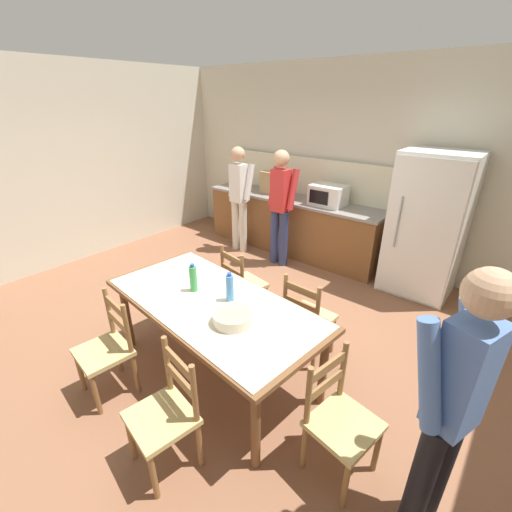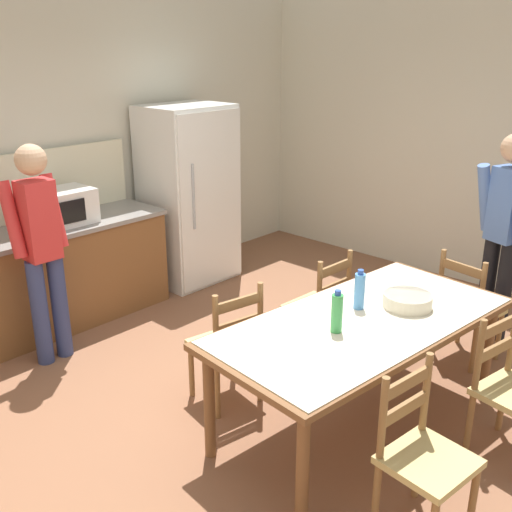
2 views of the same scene
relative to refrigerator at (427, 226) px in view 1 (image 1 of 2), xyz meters
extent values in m
plane|color=brown|center=(-1.28, -2.19, -0.91)|extent=(8.32, 8.32, 0.00)
cube|color=beige|center=(-1.28, 0.47, 0.54)|extent=(6.52, 0.12, 2.90)
cube|color=beige|center=(-4.54, -2.19, 0.54)|extent=(0.12, 5.20, 2.90)
cube|color=brown|center=(-2.06, 0.04, -0.47)|extent=(3.04, 0.62, 0.88)
cube|color=gray|center=(-2.06, 0.04, -0.01)|extent=(3.08, 0.66, 0.04)
cube|color=#B7BCC1|center=(-2.75, 0.04, -0.01)|extent=(0.52, 0.38, 0.02)
cube|color=beige|center=(-2.06, 0.35, 0.31)|extent=(3.04, 0.03, 0.60)
cube|color=white|center=(0.00, 0.01, 0.00)|extent=(0.84, 0.68, 1.83)
cube|color=white|center=(0.00, -0.34, 0.00)|extent=(0.81, 0.02, 1.76)
cylinder|color=#A5AAB2|center=(-0.25, -0.36, 0.09)|extent=(0.02, 0.02, 0.64)
cube|color=white|center=(-1.42, 0.02, 0.16)|extent=(0.50, 0.38, 0.30)
cube|color=black|center=(-1.47, -0.17, 0.16)|extent=(0.30, 0.01, 0.19)
cube|color=tan|center=(-2.54, 0.01, 0.19)|extent=(0.24, 0.16, 0.36)
cylinder|color=brown|center=(-1.95, -3.09, -0.55)|extent=(0.07, 0.07, 0.73)
cylinder|color=brown|center=(-0.10, -3.27, -0.55)|extent=(0.07, 0.07, 0.73)
cylinder|color=brown|center=(-1.88, -2.31, -0.55)|extent=(0.07, 0.07, 0.73)
cylinder|color=brown|center=(-0.03, -2.49, -0.55)|extent=(0.07, 0.07, 0.73)
cube|color=brown|center=(-0.99, -2.79, -0.16)|extent=(2.15, 1.18, 0.04)
cube|color=beige|center=(-0.99, -2.79, -0.14)|extent=(2.06, 1.13, 0.01)
cylinder|color=green|center=(-1.25, -2.77, -0.02)|extent=(0.07, 0.07, 0.24)
cylinder|color=#2D51B2|center=(-1.25, -2.77, 0.12)|extent=(0.04, 0.04, 0.03)
cylinder|color=#4C8ED6|center=(-0.88, -2.68, -0.02)|extent=(0.07, 0.07, 0.24)
cylinder|color=#2D51B2|center=(-0.88, -2.68, 0.12)|extent=(0.04, 0.04, 0.03)
cylinder|color=beige|center=(-0.64, -2.90, -0.09)|extent=(0.32, 0.32, 0.09)
cylinder|color=beige|center=(-0.64, -2.90, -0.06)|extent=(0.31, 0.31, 0.02)
cylinder|color=olive|center=(-0.26, -1.86, -0.71)|extent=(0.04, 0.04, 0.41)
cylinder|color=olive|center=(-0.62, -1.84, -0.71)|extent=(0.04, 0.04, 0.41)
cylinder|color=olive|center=(-0.28, -2.20, -0.71)|extent=(0.04, 0.04, 0.41)
cylinder|color=olive|center=(-0.64, -2.18, -0.71)|extent=(0.04, 0.04, 0.41)
cube|color=tan|center=(-0.45, -2.02, -0.48)|extent=(0.44, 0.42, 0.04)
cylinder|color=olive|center=(-0.28, -2.20, -0.23)|extent=(0.04, 0.04, 0.46)
cylinder|color=olive|center=(-0.64, -2.18, -0.23)|extent=(0.04, 0.04, 0.46)
cube|color=olive|center=(-0.46, -2.19, -0.11)|extent=(0.36, 0.04, 0.07)
cube|color=olive|center=(-0.46, -2.19, -0.26)|extent=(0.36, 0.04, 0.07)
cylinder|color=olive|center=(0.50, -3.13, -0.71)|extent=(0.04, 0.04, 0.41)
cylinder|color=olive|center=(0.56, -2.78, -0.71)|extent=(0.04, 0.04, 0.41)
cylinder|color=olive|center=(0.17, -3.07, -0.71)|extent=(0.04, 0.04, 0.41)
cylinder|color=olive|center=(0.23, -2.72, -0.71)|extent=(0.04, 0.04, 0.41)
cube|color=tan|center=(0.36, -2.92, -0.48)|extent=(0.46, 0.48, 0.04)
cylinder|color=olive|center=(0.17, -3.07, -0.23)|extent=(0.04, 0.04, 0.46)
cylinder|color=olive|center=(0.23, -2.72, -0.23)|extent=(0.04, 0.04, 0.46)
cube|color=olive|center=(0.20, -2.90, -0.11)|extent=(0.08, 0.36, 0.07)
cube|color=olive|center=(0.20, -2.90, -0.26)|extent=(0.08, 0.36, 0.07)
cylinder|color=olive|center=(-0.81, -3.79, -0.71)|extent=(0.04, 0.04, 0.41)
cylinder|color=olive|center=(-0.46, -3.85, -0.71)|extent=(0.04, 0.04, 0.41)
cylinder|color=olive|center=(-0.76, -3.46, -0.71)|extent=(0.04, 0.04, 0.41)
cylinder|color=olive|center=(-0.40, -3.52, -0.71)|extent=(0.04, 0.04, 0.41)
cube|color=tan|center=(-0.61, -3.66, -0.48)|extent=(0.48, 0.47, 0.04)
cylinder|color=olive|center=(-0.76, -3.46, -0.23)|extent=(0.04, 0.04, 0.46)
cylinder|color=olive|center=(-0.40, -3.52, -0.23)|extent=(0.04, 0.04, 0.46)
cube|color=olive|center=(-0.58, -3.49, -0.11)|extent=(0.36, 0.09, 0.07)
cube|color=olive|center=(-0.58, -3.49, -0.26)|extent=(0.36, 0.09, 0.07)
cylinder|color=olive|center=(-1.73, -3.71, -0.71)|extent=(0.04, 0.04, 0.41)
cylinder|color=olive|center=(-1.37, -3.76, -0.71)|extent=(0.04, 0.04, 0.41)
cylinder|color=olive|center=(-1.69, -3.38, -0.71)|extent=(0.04, 0.04, 0.41)
cylinder|color=olive|center=(-1.33, -3.42, -0.71)|extent=(0.04, 0.04, 0.41)
cube|color=tan|center=(-1.53, -3.57, -0.48)|extent=(0.46, 0.45, 0.04)
cylinder|color=olive|center=(-1.69, -3.38, -0.23)|extent=(0.04, 0.04, 0.46)
cylinder|color=olive|center=(-1.33, -3.42, -0.23)|extent=(0.04, 0.04, 0.46)
cube|color=olive|center=(-1.51, -3.40, -0.11)|extent=(0.36, 0.07, 0.07)
cube|color=olive|center=(-1.51, -3.40, -0.26)|extent=(0.36, 0.07, 0.07)
cylinder|color=olive|center=(-1.16, -1.80, -0.71)|extent=(0.04, 0.04, 0.41)
cylinder|color=olive|center=(-1.52, -1.73, -0.71)|extent=(0.04, 0.04, 0.41)
cylinder|color=olive|center=(-1.23, -2.13, -0.71)|extent=(0.04, 0.04, 0.41)
cylinder|color=olive|center=(-1.58, -2.06, -0.71)|extent=(0.04, 0.04, 0.41)
cube|color=tan|center=(-1.37, -1.93, -0.48)|extent=(0.49, 0.47, 0.04)
cylinder|color=olive|center=(-1.23, -2.13, -0.23)|extent=(0.04, 0.04, 0.46)
cylinder|color=olive|center=(-1.58, -2.06, -0.23)|extent=(0.04, 0.04, 0.46)
cube|color=olive|center=(-1.40, -2.10, -0.11)|extent=(0.36, 0.09, 0.07)
cube|color=olive|center=(-1.40, -2.10, -0.26)|extent=(0.36, 0.09, 0.07)
cylinder|color=silver|center=(-2.83, -0.49, -0.49)|extent=(0.13, 0.13, 0.85)
cylinder|color=silver|center=(-2.67, -0.49, -0.49)|extent=(0.13, 0.13, 0.85)
cube|color=white|center=(-2.75, -0.49, 0.23)|extent=(0.24, 0.19, 0.60)
sphere|color=tan|center=(-2.75, -0.49, 0.68)|extent=(0.23, 0.23, 0.23)
cylinder|color=white|center=(-2.92, -0.42, 0.26)|extent=(0.10, 0.23, 0.57)
cylinder|color=white|center=(-2.58, -0.42, 0.26)|extent=(0.10, 0.23, 0.57)
cylinder|color=navy|center=(-2.00, -0.51, -0.49)|extent=(0.13, 0.13, 0.86)
cylinder|color=navy|center=(-1.83, -0.51, -0.49)|extent=(0.13, 0.13, 0.86)
cube|color=red|center=(-1.91, -0.51, 0.25)|extent=(0.24, 0.20, 0.61)
sphere|color=tan|center=(-1.91, -0.51, 0.70)|extent=(0.23, 0.23, 0.23)
cylinder|color=red|center=(-2.08, -0.44, 0.28)|extent=(0.10, 0.23, 0.58)
cylinder|color=red|center=(-1.74, -0.44, 0.28)|extent=(0.10, 0.23, 0.58)
cylinder|color=black|center=(0.86, -2.99, -0.48)|extent=(0.13, 0.13, 0.87)
cylinder|color=black|center=(0.92, -2.83, -0.48)|extent=(0.13, 0.13, 0.87)
cube|color=#5175BC|center=(0.89, -2.91, 0.26)|extent=(0.27, 0.29, 0.61)
sphere|color=tan|center=(0.89, -2.91, 0.72)|extent=(0.23, 0.23, 0.23)
cylinder|color=#5175BC|center=(0.77, -3.05, 0.28)|extent=(0.25, 0.17, 0.58)
cylinder|color=#5175BC|center=(0.88, -2.73, 0.28)|extent=(0.25, 0.17, 0.58)
camera|label=1|loc=(0.91, -4.50, 1.47)|focal=24.00mm
camera|label=2|loc=(-3.94, -4.62, 1.52)|focal=42.00mm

